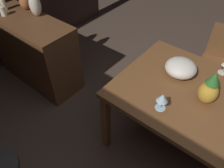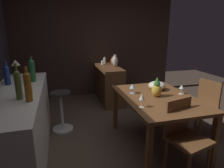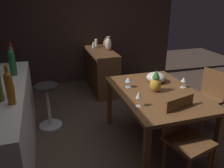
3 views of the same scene
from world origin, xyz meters
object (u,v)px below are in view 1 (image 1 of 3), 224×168
Objects in this scene: sideboard_cabinet at (36,51)px; pineapple_centerpiece at (209,89)px; pillar_candle_tall at (3,11)px; dining_table at (204,107)px; vase_copper at (25,2)px; fruit_bowl at (181,68)px; pillar_candle_short at (3,3)px; chair_by_doorway at (221,64)px; wine_glass_center at (162,98)px; vase_ceramic_ivory at (35,5)px.

pineapple_centerpiece is at bearing -174.89° from sideboard_cabinet.
sideboard_cabinet is 8.70× the size of pillar_candle_tall.
dining_table is 1.95m from sideboard_cabinet.
pillar_candle_tall is at bearing 75.12° from vase_copper.
sideboard_cabinet is at bearing 5.73° from dining_table.
dining_table is 10.80× the size of pillar_candle_tall.
pillar_candle_tall is at bearing 12.30° from fruit_bowl.
fruit_bowl is at bearing -168.74° from sideboard_cabinet.
pillar_candle_short is at bearing 42.63° from vase_copper.
pineapple_centerpiece is 2.20m from pillar_candle_tall.
fruit_bowl is (-1.63, -0.33, 0.40)m from sideboard_cabinet.
wine_glass_center reaches higher than chair_by_doorway.
pillar_candle_tall is at bearing 28.59° from chair_by_doorway.
wine_glass_center is at bearing 177.60° from pillar_candle_short.
fruit_bowl is 1.95m from pillar_candle_tall.
vase_copper reaches higher than fruit_bowl.
fruit_bowl is at bearing -167.70° from pillar_candle_tall.
vase_ceramic_ivory is at bearing -98.84° from sideboard_cabinet.
pillar_candle_short is at bearing 5.01° from dining_table.
pillar_candle_tall is 0.65× the size of vase_copper.
pillar_candle_short reaches higher than pillar_candle_tall.
dining_table is 1.58× the size of chair_by_doorway.
wine_glass_center is (0.23, 0.29, 0.18)m from dining_table.
dining_table is 5.38× the size of fruit_bowl.
vase_copper is at bearing -104.88° from pillar_candle_tall.
pillar_candle_tall is 0.14m from pillar_candle_short.
fruit_bowl is at bearing -24.11° from dining_table.
chair_by_doorway is at bearing -95.87° from wine_glass_center.
vase_copper is (1.90, -0.25, 0.07)m from wine_glass_center.
chair_by_doorway is 0.95m from pineapple_centerpiece.
pineapple_centerpiece is at bearing -129.08° from wine_glass_center.
pineapple_centerpiece is 0.32m from fruit_bowl.
vase_ceramic_ivory is (1.91, 0.06, 0.29)m from dining_table.
fruit_bowl is at bearing -174.75° from vase_copper.
sideboard_cabinet is 1.97m from pineapple_centerpiece.
pineapple_centerpiece is (-0.22, -0.27, 0.02)m from wine_glass_center.
fruit_bowl is at bearing -173.30° from vase_ceramic_ivory.
pillar_candle_tall is at bearing 7.34° from dining_table.
fruit_bowl is (0.18, 0.72, 0.31)m from chair_by_doorway.
sideboard_cabinet is 0.55m from vase_ceramic_ivory.
wine_glass_center is 0.52× the size of vase_ceramic_ivory.
vase_copper is at bearing -5.30° from vase_ceramic_ivory.
chair_by_doorway is at bearing -104.09° from fruit_bowl.
wine_glass_center is at bearing 172.42° from vase_copper.
chair_by_doorway is 0.81m from fruit_bowl.
wine_glass_center is 0.71× the size of vase_copper.
vase_copper is at bearing -37.85° from sideboard_cabinet.
fruit_bowl reaches higher than sideboard_cabinet.
chair_by_doorway is 2.40m from pillar_candle_tall.
dining_table is 0.35m from fruit_bowl.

